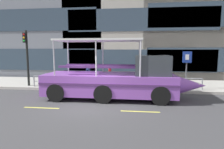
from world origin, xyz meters
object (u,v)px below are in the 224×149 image
(pedestrian_mid_left, at_px, (110,73))
(pedestrian_mid_right, at_px, (88,73))
(parking_sign, at_px, (187,64))
(duck_tour_boat, at_px, (119,80))
(traffic_light_pole, at_px, (27,52))
(pedestrian_near_bow, at_px, (160,75))

(pedestrian_mid_left, relative_size, pedestrian_mid_right, 1.00)
(parking_sign, bearing_deg, duck_tour_boat, -150.67)
(duck_tour_boat, bearing_deg, traffic_light_pole, 162.02)
(parking_sign, bearing_deg, pedestrian_mid_right, 177.50)
(pedestrian_mid_right, bearing_deg, pedestrian_near_bow, 0.47)
(traffic_light_pole, relative_size, parking_sign, 1.60)
(duck_tour_boat, distance_m, pedestrian_near_bow, 3.93)
(parking_sign, bearing_deg, traffic_light_pole, -178.83)
(pedestrian_mid_left, distance_m, pedestrian_mid_right, 1.65)
(pedestrian_near_bow, relative_size, pedestrian_mid_right, 0.99)
(parking_sign, bearing_deg, pedestrian_mid_left, 171.25)
(duck_tour_boat, xyz_separation_m, pedestrian_mid_left, (-0.95, 3.33, 0.01))
(duck_tour_boat, bearing_deg, pedestrian_mid_left, 105.91)
(traffic_light_pole, distance_m, duck_tour_boat, 7.51)
(parking_sign, xyz_separation_m, pedestrian_mid_right, (-6.96, 0.30, -0.81))
(duck_tour_boat, height_order, pedestrian_mid_left, duck_tour_boat)
(traffic_light_pole, distance_m, pedestrian_mid_left, 6.32)
(pedestrian_mid_left, bearing_deg, traffic_light_pole, -170.00)
(pedestrian_near_bow, bearing_deg, pedestrian_mid_left, 172.45)
(pedestrian_near_bow, relative_size, pedestrian_mid_left, 0.99)
(traffic_light_pole, height_order, pedestrian_mid_left, traffic_light_pole)
(traffic_light_pole, xyz_separation_m, parking_sign, (11.43, 0.23, -0.74))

